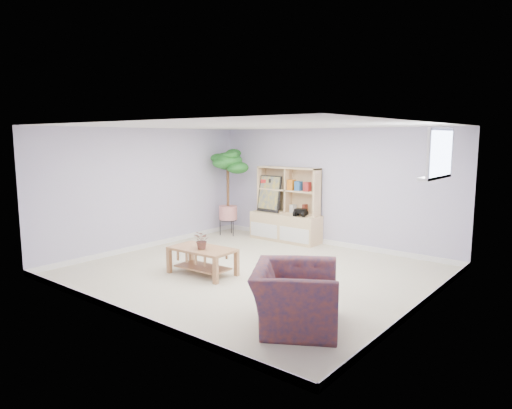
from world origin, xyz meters
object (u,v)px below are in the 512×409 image
Objects in this scene: coffee_table at (203,261)px; storage_unit at (286,204)px; floor_tree at (228,192)px; armchair at (295,292)px.

storage_unit is at bearing 94.32° from coffee_table.
floor_tree is at bearing -166.12° from storage_unit.
storage_unit is 1.48× the size of coffee_table.
coffee_table is (0.37, -2.87, -0.57)m from storage_unit.
coffee_table is 0.97× the size of armchair.
storage_unit is 0.81× the size of floor_tree.
storage_unit is 2.95m from coffee_table.
floor_tree is (-1.73, 2.53, 0.76)m from coffee_table.
storage_unit is 1.41m from floor_tree.
storage_unit reaches higher than coffee_table.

